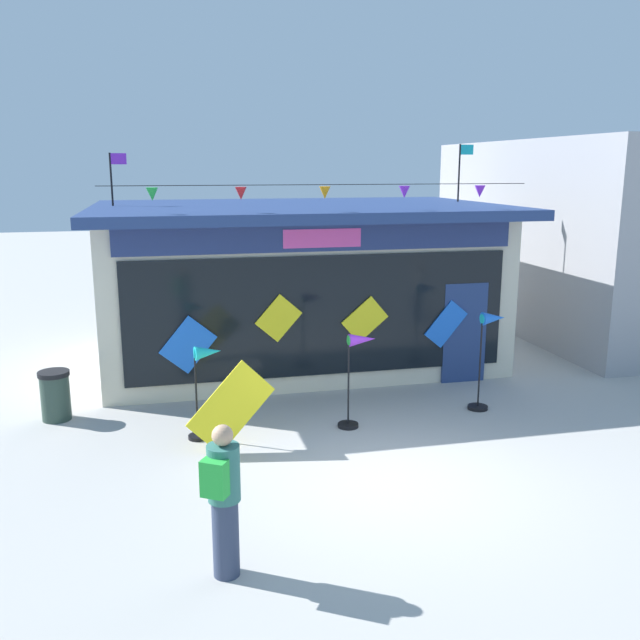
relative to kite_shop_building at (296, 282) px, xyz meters
The scene contains 9 objects.
ground_plane 6.51m from the kite_shop_building, 89.75° to the right, with size 80.00×80.00×0.00m, color #ADAAA5.
kite_shop_building is the anchor object (origin of this frame).
wind_spinner_far_left 4.90m from the kite_shop_building, 118.24° to the right, with size 0.58×0.31×1.52m.
wind_spinner_left 4.39m from the kite_shop_building, 87.82° to the right, with size 0.63×0.34×1.59m.
wind_spinner_center_left 4.84m from the kite_shop_building, 56.82° to the right, with size 0.60×0.36×1.77m.
person_near_camera 8.50m from the kite_shop_building, 106.23° to the right, with size 0.43×0.48×1.68m.
trash_bin 5.70m from the kite_shop_building, 148.73° to the right, with size 0.52×0.52×0.86m.
display_kite_on_ground 5.34m from the kite_shop_building, 112.00° to the right, with size 0.70×0.03×1.27m, color yellow.
neighbour_building 9.82m from the kite_shop_building, ahead, with size 7.71×8.94×4.87m, color #99999E.
Camera 1 is at (-2.89, -8.38, 4.22)m, focal length 38.47 mm.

